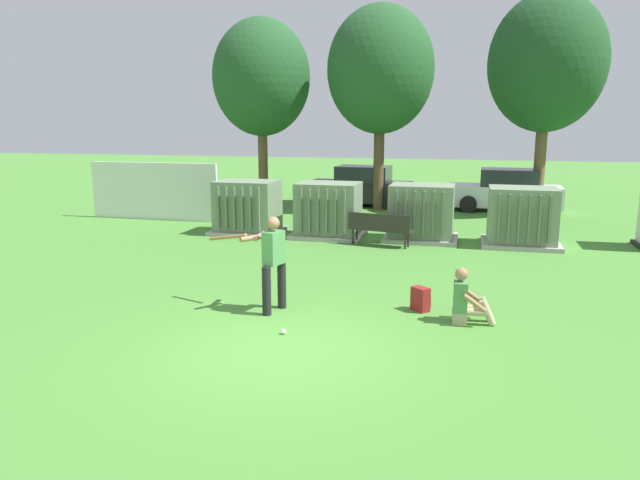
# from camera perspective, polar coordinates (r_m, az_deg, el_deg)

# --- Properties ---
(ground_plane) EXTENTS (96.00, 96.00, 0.00)m
(ground_plane) POSITION_cam_1_polar(r_m,az_deg,el_deg) (9.05, -3.91, -10.57)
(ground_plane) COLOR #478433
(fence_panel) EXTENTS (4.80, 0.12, 2.00)m
(fence_panel) POSITION_cam_1_polar(r_m,az_deg,el_deg) (21.49, -15.80, 4.57)
(fence_panel) COLOR white
(fence_panel) RESTS_ON ground
(transformer_west) EXTENTS (2.10, 1.70, 1.62)m
(transformer_west) POSITION_cam_1_polar(r_m,az_deg,el_deg) (18.27, -7.03, 3.12)
(transformer_west) COLOR #9E9B93
(transformer_west) RESTS_ON ground
(transformer_mid_west) EXTENTS (2.10, 1.70, 1.62)m
(transformer_mid_west) POSITION_cam_1_polar(r_m,az_deg,el_deg) (17.54, 0.82, 2.86)
(transformer_mid_west) COLOR #9E9B93
(transformer_mid_west) RESTS_ON ground
(transformer_mid_east) EXTENTS (2.10, 1.70, 1.62)m
(transformer_mid_east) POSITION_cam_1_polar(r_m,az_deg,el_deg) (17.29, 9.81, 2.58)
(transformer_mid_east) COLOR #9E9B93
(transformer_mid_east) RESTS_ON ground
(transformer_east) EXTENTS (2.10, 1.70, 1.62)m
(transformer_east) POSITION_cam_1_polar(r_m,az_deg,el_deg) (17.18, 18.97, 2.07)
(transformer_east) COLOR #9E9B93
(transformer_east) RESTS_ON ground
(park_bench) EXTENTS (1.84, 0.75, 0.92)m
(park_bench) POSITION_cam_1_polar(r_m,az_deg,el_deg) (16.31, 5.80, 1.26)
(park_bench) COLOR #2D2823
(park_bench) RESTS_ON ground
(batter) EXTENTS (1.60, 0.77, 1.74)m
(batter) POSITION_cam_1_polar(r_m,az_deg,el_deg) (10.57, -4.75, -1.81)
(batter) COLOR black
(batter) RESTS_ON ground
(sports_ball) EXTENTS (0.09, 0.09, 0.09)m
(sports_ball) POSITION_cam_1_polar(r_m,az_deg,el_deg) (9.65, -3.54, -8.85)
(sports_ball) COLOR white
(sports_ball) RESTS_ON ground
(seated_spectator) EXTENTS (0.74, 0.57, 0.96)m
(seated_spectator) POSITION_cam_1_polar(r_m,az_deg,el_deg) (10.39, 13.99, -5.77)
(seated_spectator) COLOR tan
(seated_spectator) RESTS_ON ground
(backpack) EXTENTS (0.38, 0.37, 0.44)m
(backpack) POSITION_cam_1_polar(r_m,az_deg,el_deg) (10.89, 9.75, -5.68)
(backpack) COLOR maroon
(backpack) RESTS_ON ground
(tree_left) EXTENTS (3.90, 3.90, 7.45)m
(tree_left) POSITION_cam_1_polar(r_m,az_deg,el_deg) (24.46, -5.70, 15.36)
(tree_left) COLOR brown
(tree_left) RESTS_ON ground
(tree_center_left) EXTENTS (4.05, 4.05, 7.73)m
(tree_center_left) POSITION_cam_1_polar(r_m,az_deg,el_deg) (23.26, 5.88, 16.05)
(tree_center_left) COLOR brown
(tree_center_left) RESTS_ON ground
(tree_center_right) EXTENTS (4.16, 4.16, 7.94)m
(tree_center_right) POSITION_cam_1_polar(r_m,az_deg,el_deg) (23.51, 21.14, 15.67)
(tree_center_right) COLOR brown
(tree_center_right) RESTS_ON ground
(parked_car_leftmost) EXTENTS (4.28, 2.07, 1.62)m
(parked_car_leftmost) POSITION_cam_1_polar(r_m,az_deg,el_deg) (24.39, 3.97, 5.15)
(parked_car_leftmost) COLOR black
(parked_car_leftmost) RESTS_ON ground
(parked_car_left_of_center) EXTENTS (4.24, 2.00, 1.62)m
(parked_car_left_of_center) POSITION_cam_1_polar(r_m,az_deg,el_deg) (23.87, 17.51, 4.51)
(parked_car_left_of_center) COLOR silver
(parked_car_left_of_center) RESTS_ON ground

